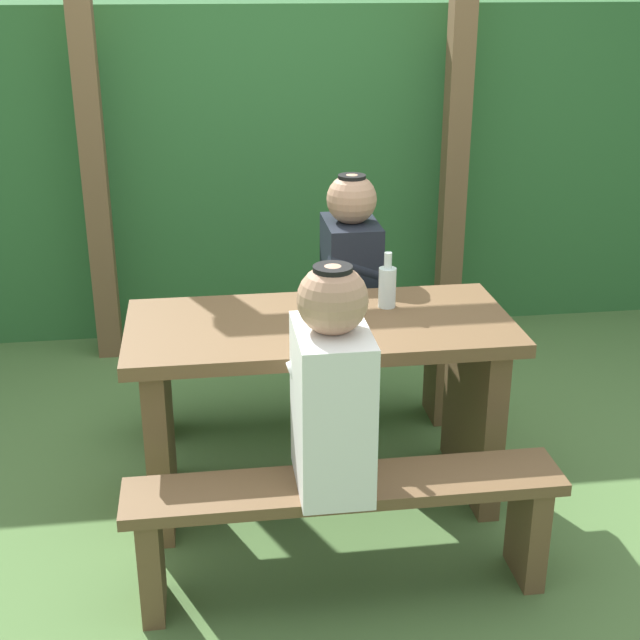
{
  "coord_description": "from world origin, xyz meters",
  "views": [
    {
      "loc": [
        -0.41,
        -2.95,
        1.93
      ],
      "look_at": [
        0.0,
        0.0,
        0.74
      ],
      "focal_mm": 49.66,
      "sensor_mm": 36.0,
      "label": 1
    }
  ],
  "objects": [
    {
      "name": "ground_plane",
      "position": [
        0.0,
        0.0,
        0.0
      ],
      "size": [
        12.0,
        12.0,
        0.0
      ],
      "primitive_type": "plane",
      "color": "#4D713A"
    },
    {
      "name": "bench_far",
      "position": [
        0.0,
        0.58,
        0.3
      ],
      "size": [
        1.4,
        0.24,
        0.42
      ],
      "color": "brown",
      "rests_on": "ground_plane"
    },
    {
      "name": "person_black_coat",
      "position": [
        0.21,
        0.58,
        0.75
      ],
      "size": [
        0.25,
        0.35,
        0.72
      ],
      "color": "black",
      "rests_on": "bench_far"
    },
    {
      "name": "bottle_right",
      "position": [
        0.27,
        0.11,
        0.82
      ],
      "size": [
        0.07,
        0.07,
        0.21
      ],
      "color": "silver",
      "rests_on": "picnic_table"
    },
    {
      "name": "cell_phone",
      "position": [
        -0.01,
        0.08,
        0.74
      ],
      "size": [
        0.13,
        0.16,
        0.01
      ],
      "primitive_type": "cube",
      "rotation": [
        0.0,
        0.0,
        -0.5
      ],
      "color": "silver",
      "rests_on": "picnic_table"
    },
    {
      "name": "pergola_post_left",
      "position": [
        -0.92,
        1.52,
        1.09
      ],
      "size": [
        0.12,
        0.12,
        2.17
      ],
      "primitive_type": "cube",
      "color": "brown",
      "rests_on": "ground_plane"
    },
    {
      "name": "picnic_table",
      "position": [
        0.0,
        0.0,
        0.5
      ],
      "size": [
        1.4,
        0.64,
        0.74
      ],
      "color": "brown",
      "rests_on": "ground_plane"
    },
    {
      "name": "pergola_post_right",
      "position": [
        0.92,
        1.52,
        1.09
      ],
      "size": [
        0.12,
        0.12,
        2.17
      ],
      "primitive_type": "cube",
      "color": "brown",
      "rests_on": "ground_plane"
    },
    {
      "name": "person_white_shirt",
      "position": [
        -0.04,
        -0.58,
        0.75
      ],
      "size": [
        0.25,
        0.35,
        0.72
      ],
      "color": "white",
      "rests_on": "bench_near"
    },
    {
      "name": "bottle_left",
      "position": [
        -0.01,
        -0.12,
        0.83
      ],
      "size": [
        0.06,
        0.06,
        0.25
      ],
      "color": "silver",
      "rests_on": "picnic_table"
    },
    {
      "name": "bench_near",
      "position": [
        0.0,
        -0.58,
        0.3
      ],
      "size": [
        1.4,
        0.24,
        0.42
      ],
      "color": "brown",
      "rests_on": "ground_plane"
    },
    {
      "name": "drinking_glass",
      "position": [
        0.03,
        -0.01,
        0.78
      ],
      "size": [
        0.08,
        0.08,
        0.08
      ],
      "primitive_type": "cylinder",
      "color": "silver",
      "rests_on": "picnic_table"
    },
    {
      "name": "hedge_backdrop",
      "position": [
        0.0,
        2.19,
        0.88
      ],
      "size": [
        6.4,
        0.91,
        1.76
      ],
      "primitive_type": "cube",
      "color": "#2E6531",
      "rests_on": "ground_plane"
    }
  ]
}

